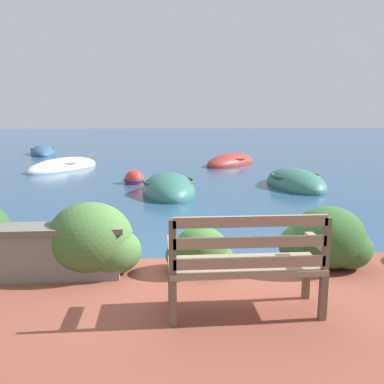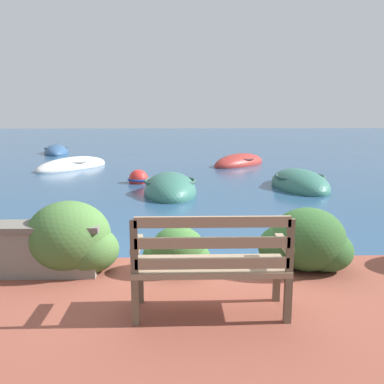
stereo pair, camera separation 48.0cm
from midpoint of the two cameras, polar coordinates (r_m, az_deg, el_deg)
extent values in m
plane|color=navy|center=(5.34, 3.51, -10.87)|extent=(80.00, 80.00, 0.00)
cube|color=brown|center=(4.04, -3.49, -11.88)|extent=(0.06, 0.06, 0.40)
cube|color=brown|center=(4.19, 14.52, -11.35)|extent=(0.06, 0.06, 0.40)
cube|color=brown|center=(3.66, -3.71, -14.44)|extent=(0.06, 0.06, 0.40)
cube|color=brown|center=(3.83, 16.28, -13.69)|extent=(0.06, 0.06, 0.40)
cube|color=#8C755B|center=(3.79, 6.16, -9.84)|extent=(1.33, 0.48, 0.05)
cube|color=#8C755B|center=(3.56, 6.65, -9.46)|extent=(1.26, 0.04, 0.09)
cube|color=#8C755B|center=(3.50, 6.71, -6.77)|extent=(1.26, 0.04, 0.09)
cube|color=#8C755B|center=(3.45, 6.77, -4.01)|extent=(1.26, 0.04, 0.09)
cube|color=brown|center=(3.48, -3.81, -7.36)|extent=(0.06, 0.04, 0.45)
cube|color=brown|center=(3.66, 16.68, -6.90)|extent=(0.06, 0.04, 0.45)
cube|color=#8C755B|center=(3.69, -3.67, -7.00)|extent=(0.07, 0.43, 0.05)
cube|color=#8C755B|center=(3.86, 15.68, -6.60)|extent=(0.07, 0.43, 0.05)
cube|color=slate|center=(4.99, -21.50, -7.47)|extent=(2.05, 0.35, 0.50)
cube|color=#635F56|center=(4.92, -21.74, -4.35)|extent=(2.15, 0.39, 0.06)
ellipsoid|color=#426B33|center=(4.85, -13.39, -5.79)|extent=(0.92, 0.83, 0.79)
ellipsoid|color=#426B33|center=(5.01, -16.04, -6.78)|extent=(0.69, 0.62, 0.55)
ellipsoid|color=#426B33|center=(4.81, -10.71, -7.57)|extent=(0.65, 0.58, 0.51)
ellipsoid|color=#38662D|center=(4.73, 1.04, -7.67)|extent=(0.60, 0.54, 0.51)
ellipsoid|color=#38662D|center=(4.79, -0.98, -8.37)|extent=(0.45, 0.40, 0.36)
ellipsoid|color=#38662D|center=(4.74, 2.89, -8.80)|extent=(0.42, 0.38, 0.33)
ellipsoid|color=#2D5628|center=(4.99, 17.88, -6.03)|extent=(0.83, 0.75, 0.71)
ellipsoid|color=#2D5628|center=(5.01, 15.10, -7.05)|extent=(0.62, 0.56, 0.50)
ellipsoid|color=#2D5628|center=(5.07, 20.18, -7.41)|extent=(0.58, 0.52, 0.46)
ellipsoid|color=#336B5B|center=(10.22, -1.58, 0.15)|extent=(1.34, 2.40, 0.86)
torus|color=#304F46|center=(10.18, -1.59, 1.47)|extent=(1.30, 1.30, 0.07)
cube|color=#846647|center=(10.53, -1.67, 1.63)|extent=(1.00, 0.16, 0.04)
cube|color=#846647|center=(9.89, -1.52, 1.02)|extent=(1.00, 0.16, 0.04)
ellipsoid|color=#336B5B|center=(11.41, 15.32, 0.89)|extent=(1.49, 2.61, 0.81)
torus|color=#304F46|center=(11.38, 15.38, 2.00)|extent=(1.39, 1.39, 0.07)
cube|color=#846647|center=(11.72, 14.69, 2.14)|extent=(1.02, 0.21, 0.04)
cube|color=#846647|center=(11.09, 15.97, 1.59)|extent=(1.02, 0.21, 0.04)
ellipsoid|color=silver|center=(15.11, -14.77, 3.28)|extent=(2.47, 3.01, 0.67)
torus|color=gray|center=(15.09, -14.81, 3.97)|extent=(1.37, 1.37, 0.07)
cube|color=#846647|center=(15.40, -13.58, 4.05)|extent=(0.71, 0.53, 0.04)
cube|color=#846647|center=(14.85, -15.85, 3.69)|extent=(0.71, 0.53, 0.04)
ellipsoid|color=#9E2D28|center=(15.59, 7.19, 3.79)|extent=(2.53, 2.65, 0.71)
torus|color=brown|center=(15.57, 7.21, 4.51)|extent=(1.52, 1.52, 0.07)
cube|color=#846647|center=(15.90, 7.99, 4.52)|extent=(0.71, 0.66, 0.04)
cube|color=#846647|center=(15.30, 6.54, 4.30)|extent=(0.71, 0.66, 0.04)
ellipsoid|color=#2D517A|center=(20.47, -16.99, 5.10)|extent=(1.66, 2.86, 0.69)
torus|color=#2D4157|center=(20.45, -17.02, 5.63)|extent=(1.29, 1.29, 0.07)
cube|color=#846647|center=(20.85, -16.99, 5.65)|extent=(0.84, 0.32, 0.04)
cube|color=#846647|center=(20.12, -17.04, 5.46)|extent=(0.84, 0.32, 0.04)
sphere|color=red|center=(11.76, -5.98, 1.68)|extent=(0.54, 0.54, 0.54)
torus|color=navy|center=(11.76, -5.98, 1.68)|extent=(0.59, 0.59, 0.06)
camera|label=1|loc=(0.24, -88.57, 0.28)|focal=40.00mm
camera|label=2|loc=(0.24, 91.43, -0.28)|focal=40.00mm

